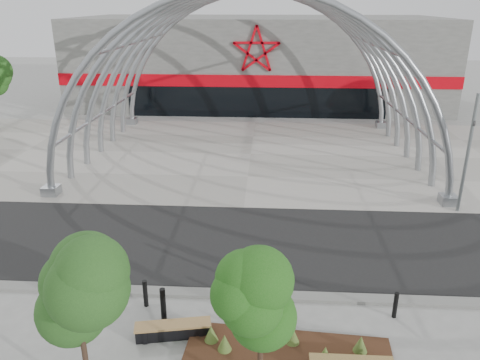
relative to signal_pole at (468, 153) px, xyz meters
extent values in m
plane|color=gray|center=(-10.18, -7.22, -2.95)|extent=(140.00, 140.00, 0.00)
cube|color=black|center=(-10.18, -3.72, -2.94)|extent=(140.00, 7.00, 0.02)
cube|color=#A09B91|center=(-10.18, 8.28, -2.93)|extent=(60.00, 17.00, 0.04)
cube|color=slate|center=(-10.18, -7.47, -2.89)|extent=(60.00, 0.50, 0.12)
cube|color=#62625E|center=(-10.18, 26.28, 1.05)|extent=(34.00, 15.00, 8.00)
cube|color=black|center=(-10.18, 18.83, -1.65)|extent=(22.00, 0.25, 2.60)
cube|color=red|center=(-10.18, 18.83, 0.15)|extent=(34.00, 0.30, 1.00)
torus|color=gray|center=(-10.18, 0.78, -2.95)|extent=(20.36, 0.36, 20.36)
torus|color=gray|center=(-10.18, 3.28, -2.95)|extent=(20.36, 0.36, 20.36)
torus|color=gray|center=(-10.18, 5.78, -2.95)|extent=(20.36, 0.36, 20.36)
torus|color=gray|center=(-10.18, 8.28, -2.95)|extent=(20.36, 0.36, 20.36)
torus|color=gray|center=(-10.18, 10.78, -2.95)|extent=(20.36, 0.36, 20.36)
torus|color=gray|center=(-10.18, 13.28, -2.95)|extent=(20.36, 0.36, 20.36)
torus|color=gray|center=(-10.18, 15.78, -2.95)|extent=(20.36, 0.36, 20.36)
cylinder|color=gray|center=(-0.52, 8.28, -0.36)|extent=(0.20, 15.00, 0.20)
cylinder|color=gray|center=(-3.11, 8.28, 4.12)|extent=(0.20, 15.00, 0.20)
cylinder|color=gray|center=(-17.25, 8.28, 4.12)|extent=(0.20, 15.00, 0.20)
cylinder|color=gray|center=(-19.84, 8.28, -0.36)|extent=(0.20, 15.00, 0.20)
cube|color=gray|center=(-20.18, 0.78, -2.70)|extent=(0.80, 0.80, 0.50)
cube|color=gray|center=(-20.18, 15.78, -2.70)|extent=(0.80, 0.80, 0.50)
cube|color=gray|center=(-0.18, 0.78, -2.70)|extent=(0.80, 0.80, 0.50)
cube|color=gray|center=(-0.18, 15.78, -2.70)|extent=(0.80, 0.80, 0.50)
cube|color=black|center=(-8.38, -10.13, -2.89)|extent=(5.94, 2.20, 0.11)
cone|color=#57732E|center=(-10.19, -10.22, -2.58)|extent=(0.40, 0.40, 0.50)
cone|color=#57732E|center=(-8.25, -9.80, -2.58)|extent=(0.40, 0.40, 0.50)
cone|color=#57732E|center=(-7.40, -10.54, -2.58)|extent=(0.40, 0.40, 0.50)
cone|color=#57732E|center=(-9.02, -9.63, -2.58)|extent=(0.40, 0.40, 0.50)
cone|color=#57732E|center=(-6.36, -10.05, -2.58)|extent=(0.40, 0.40, 0.50)
cone|color=#57732E|center=(-10.61, -9.86, -2.58)|extent=(0.40, 0.40, 0.50)
cylinder|color=gray|center=(0.00, 0.00, -0.13)|extent=(0.16, 0.16, 5.64)
imported|color=black|center=(0.00, 0.00, 1.11)|extent=(0.35, 0.79, 0.16)
ellipsoid|color=#1D4119|center=(-13.37, -12.13, 0.10)|extent=(1.85, 1.85, 2.36)
ellipsoid|color=#17510F|center=(-9.16, -11.72, -0.07)|extent=(1.69, 1.69, 2.23)
cube|color=black|center=(-11.77, -9.65, -2.76)|extent=(2.23, 0.82, 0.37)
cube|color=black|center=(-12.58, -9.80, -2.73)|extent=(0.22, 0.50, 0.44)
cube|color=black|center=(-10.97, -9.49, -2.73)|extent=(0.22, 0.50, 0.44)
cube|color=olive|center=(-11.77, -9.65, -2.51)|extent=(2.30, 0.91, 0.07)
cylinder|color=black|center=(-12.97, -8.19, -2.47)|extent=(0.15, 0.15, 0.95)
cylinder|color=black|center=(-12.24, -8.81, -2.40)|extent=(0.17, 0.17, 1.09)
cylinder|color=black|center=(-9.95, -6.59, -2.42)|extent=(0.17, 0.17, 1.05)
cylinder|color=black|center=(-8.45, -8.57, -2.50)|extent=(0.14, 0.14, 0.89)
cylinder|color=black|center=(-4.97, -8.28, -2.50)|extent=(0.14, 0.14, 0.89)
camera|label=1|loc=(-9.09, -20.86, 6.42)|focal=35.00mm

